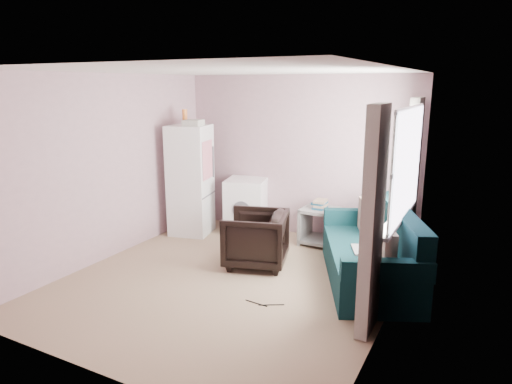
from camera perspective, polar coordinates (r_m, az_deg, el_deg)
room at (r=5.32m, az=-3.24°, el=1.38°), size 3.84×4.24×2.54m
armchair at (r=6.04m, az=-0.04°, el=-5.52°), size 0.92×0.96×0.80m
fridge at (r=7.30m, az=-8.18°, el=1.57°), size 0.72×0.71×1.98m
washing_machine at (r=7.39m, az=-1.23°, el=-1.56°), size 0.75×0.75×0.87m
side_table at (r=6.90m, az=7.93°, el=-3.90°), size 0.52×0.52×0.69m
sofa at (r=5.74m, az=14.54°, el=-7.71°), size 1.68×2.24×0.91m
window_dressing at (r=5.39m, az=17.10°, el=-0.64°), size 0.17×2.62×2.18m
floor_cables at (r=5.14m, az=0.99°, el=-13.82°), size 0.43×0.15×0.01m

